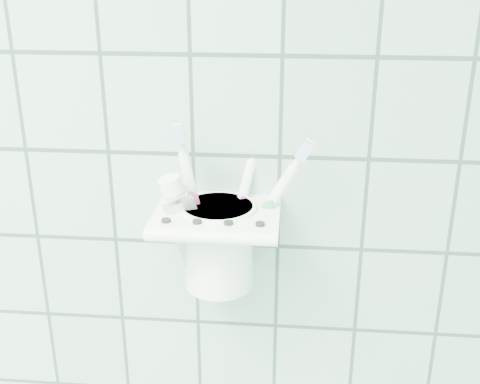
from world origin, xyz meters
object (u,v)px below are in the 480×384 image
Objects in this scene: toothbrush_blue at (219,212)px; toothpaste_tube at (204,217)px; toothbrush_pink at (208,201)px; toothbrush_orange at (226,197)px; holder_bracket at (217,217)px; cup at (219,242)px.

toothpaste_tube is at bearing 135.53° from toothbrush_blue.
toothbrush_blue is (0.01, -0.02, -0.00)m from toothbrush_pink.
holder_bracket is at bearing -101.12° from toothbrush_orange.
holder_bracket is 0.97× the size of toothpaste_tube.
cup is at bearing -39.64° from toothbrush_pink.
toothpaste_tube is at bearing -134.06° from toothbrush_orange.
cup is 0.05m from toothbrush_orange.
cup is 0.70× the size of toothpaste_tube.
toothbrush_pink is 0.03m from toothbrush_blue.
toothbrush_pink is 0.02m from toothbrush_orange.
holder_bracket is 0.02m from toothbrush_pink.
holder_bracket is at bearing -94.91° from cup.
toothbrush_pink is (-0.01, 0.01, 0.05)m from cup.
toothbrush_pink reaches higher than cup.
toothbrush_orange reaches higher than toothbrush_pink.
toothpaste_tube is (-0.02, -0.00, 0.03)m from cup.
holder_bracket is 0.03m from toothbrush_orange.
toothpaste_tube is (-0.02, -0.02, -0.02)m from toothbrush_orange.
toothbrush_pink is at bearing 113.50° from toothbrush_blue.
cup is at bearing -106.98° from toothbrush_orange.
holder_bracket is at bearing 94.56° from toothbrush_blue.
toothbrush_blue is 0.94× the size of toothbrush_orange.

